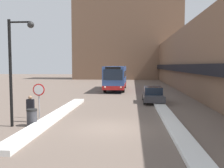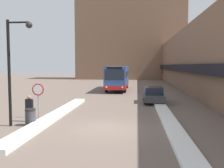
# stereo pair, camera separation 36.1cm
# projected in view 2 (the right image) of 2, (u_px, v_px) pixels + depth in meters

# --- Properties ---
(ground_plane) EXTENTS (160.00, 160.00, 0.00)m
(ground_plane) POSITION_uv_depth(u_px,v_px,m) (105.00, 129.00, 13.33)
(ground_plane) COLOR #66564C
(building_row_right) EXTENTS (5.50, 60.00, 8.15)m
(building_row_right) POSITION_uv_depth(u_px,v_px,m) (195.00, 61.00, 35.84)
(building_row_right) COLOR brown
(building_row_right) RESTS_ON ground_plane
(building_backdrop_far) EXTENTS (26.00, 8.00, 18.76)m
(building_backdrop_far) POSITION_uv_depth(u_px,v_px,m) (130.00, 41.00, 61.48)
(building_backdrop_far) COLOR brown
(building_backdrop_far) RESTS_ON ground_plane
(snow_bank_left) EXTENTS (0.90, 14.09, 0.25)m
(snow_bank_left) POSITION_uv_depth(u_px,v_px,m) (55.00, 115.00, 16.28)
(snow_bank_left) COLOR silver
(snow_bank_left) RESTS_ON ground_plane
(snow_bank_right) EXTENTS (0.90, 16.03, 0.19)m
(snow_bank_right) POSITION_uv_depth(u_px,v_px,m) (170.00, 122.00, 14.49)
(snow_bank_right) COLOR silver
(snow_bank_right) RESTS_ON ground_plane
(city_bus) EXTENTS (2.61, 10.29, 3.24)m
(city_bus) POSITION_uv_depth(u_px,v_px,m) (118.00, 77.00, 34.01)
(city_bus) COLOR #335193
(city_bus) RESTS_ON ground_plane
(parked_car_front) EXTENTS (1.80, 4.33, 1.42)m
(parked_car_front) POSITION_uv_depth(u_px,v_px,m) (154.00, 95.00, 22.68)
(parked_car_front) COLOR #38383D
(parked_car_front) RESTS_ON ground_plane
(stop_sign) EXTENTS (0.76, 0.08, 2.22)m
(stop_sign) POSITION_uv_depth(u_px,v_px,m) (38.00, 93.00, 15.87)
(stop_sign) COLOR gray
(stop_sign) RESTS_ON ground_plane
(street_lamp) EXTENTS (1.46, 0.36, 5.84)m
(street_lamp) POSITION_uv_depth(u_px,v_px,m) (14.00, 60.00, 13.60)
(street_lamp) COLOR black
(street_lamp) RESTS_ON ground_plane
(pedestrian) EXTENTS (0.52, 0.22, 1.59)m
(pedestrian) POSITION_uv_depth(u_px,v_px,m) (29.00, 106.00, 14.89)
(pedestrian) COLOR brown
(pedestrian) RESTS_ON ground_plane
(trash_bin) EXTENTS (0.59, 0.59, 0.95)m
(trash_bin) POSITION_uv_depth(u_px,v_px,m) (30.00, 117.00, 13.96)
(trash_bin) COLOR #38383D
(trash_bin) RESTS_ON ground_plane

